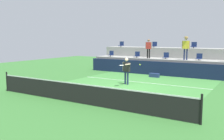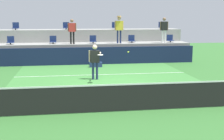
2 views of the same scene
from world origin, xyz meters
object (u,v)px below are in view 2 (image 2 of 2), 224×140
(stadium_chair_upper_right, at_px, (115,26))
(tennis_player, at_px, (95,59))
(stadium_chair_upper_far_right, at_px, (162,26))
(spectator_in_white, at_px, (164,28))
(stadium_chair_lower_far_left, at_px, (11,41))
(stadium_chair_lower_left, at_px, (53,40))
(stadium_chair_lower_center, at_px, (93,40))
(spectator_with_hat, at_px, (119,26))
(stadium_chair_upper_far_left, at_px, (16,27))
(equipment_bag, at_px, (96,65))
(stadium_chair_lower_far_right, at_px, (170,39))
(spectator_leaning_on_rail, at_px, (72,29))
(stadium_chair_upper_left, at_px, (66,26))
(stadium_chair_lower_right, at_px, (132,40))
(tennis_ball, at_px, (128,52))

(stadium_chair_upper_right, relative_size, tennis_player, 0.31)
(stadium_chair_upper_far_right, xyz_separation_m, spectator_in_white, (-0.53, -2.18, -0.03))
(stadium_chair_upper_right, distance_m, tennis_player, 8.25)
(stadium_chair_lower_far_left, distance_m, stadium_chair_lower_left, 2.70)
(stadium_chair_lower_center, xyz_separation_m, spectator_with_hat, (1.71, -0.38, 0.92))
(stadium_chair_upper_far_left, relative_size, equipment_bag, 0.68)
(stadium_chair_lower_center, bearing_deg, spectator_in_white, -4.57)
(stadium_chair_lower_far_right, distance_m, spectator_leaning_on_rail, 6.84)
(stadium_chair_upper_left, distance_m, spectator_in_white, 6.93)
(stadium_chair_lower_far_left, xyz_separation_m, stadium_chair_upper_right, (7.14, 1.80, 0.85))
(stadium_chair_lower_right, height_order, stadium_chair_upper_far_left, stadium_chair_upper_far_left)
(stadium_chair_lower_far_right, bearing_deg, spectator_leaning_on_rail, -176.76)
(stadium_chair_lower_right, bearing_deg, tennis_player, -117.18)
(stadium_chair_lower_center, xyz_separation_m, equipment_bag, (-0.05, -2.31, -1.31))
(stadium_chair_lower_left, distance_m, stadium_chair_upper_left, 2.18)
(stadium_chair_lower_right, distance_m, stadium_chair_upper_right, 2.17)
(stadium_chair_upper_right, height_order, spectator_in_white, spectator_in_white)
(stadium_chair_upper_left, distance_m, equipment_bag, 4.95)
(spectator_leaning_on_rail, relative_size, equipment_bag, 2.13)
(stadium_chair_upper_right, relative_size, spectator_leaning_on_rail, 0.32)
(stadium_chair_lower_far_right, height_order, equipment_bag, stadium_chair_lower_far_right)
(stadium_chair_lower_center, relative_size, stadium_chair_upper_left, 1.00)
(spectator_in_white, bearing_deg, stadium_chair_lower_center, 175.43)
(stadium_chair_upper_far_right, bearing_deg, stadium_chair_lower_center, -161.37)
(spectator_leaning_on_rail, xyz_separation_m, equipment_bag, (1.34, -1.93, -2.06))
(stadium_chair_upper_far_left, bearing_deg, equipment_bag, -38.32)
(tennis_ball, bearing_deg, tennis_player, 144.52)
(stadium_chair_lower_far_right, distance_m, stadium_chair_upper_far_right, 1.99)
(tennis_player, relative_size, spectator_in_white, 0.99)
(stadium_chair_lower_right, xyz_separation_m, spectator_leaning_on_rail, (-4.05, -0.38, 0.75))
(tennis_player, bearing_deg, stadium_chair_lower_left, 110.02)
(stadium_chair_lower_right, bearing_deg, stadium_chair_upper_far_left, 167.18)
(stadium_chair_lower_center, bearing_deg, stadium_chair_upper_far_right, 18.63)
(tennis_player, xyz_separation_m, equipment_bag, (0.39, 3.73, -0.89))
(stadium_chair_lower_left, height_order, tennis_ball, stadium_chair_lower_left)
(stadium_chair_upper_far_left, distance_m, tennis_ball, 10.86)
(stadium_chair_lower_center, height_order, spectator_in_white, spectator_in_white)
(stadium_chair_upper_left, bearing_deg, stadium_chair_upper_right, 0.00)
(stadium_chair_upper_far_left, bearing_deg, stadium_chair_lower_right, -12.82)
(stadium_chair_lower_right, height_order, spectator_with_hat, spectator_with_hat)
(stadium_chair_lower_center, relative_size, spectator_with_hat, 0.29)
(stadium_chair_lower_far_left, height_order, spectator_leaning_on_rail, spectator_leaning_on_rail)
(spectator_with_hat, bearing_deg, stadium_chair_upper_far_left, 162.60)
(spectator_in_white, height_order, tennis_ball, spectator_in_white)
(stadium_chair_lower_far_right, relative_size, spectator_with_hat, 0.29)
(stadium_chair_lower_left, bearing_deg, stadium_chair_upper_left, 63.96)
(stadium_chair_lower_left, distance_m, equipment_bag, 3.71)
(stadium_chair_lower_far_right, xyz_separation_m, equipment_bag, (-5.45, -2.31, -1.31))
(stadium_chair_lower_far_left, relative_size, stadium_chair_lower_center, 1.00)
(stadium_chair_lower_left, bearing_deg, equipment_bag, -41.74)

